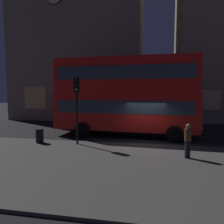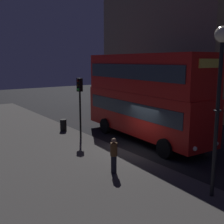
% 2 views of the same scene
% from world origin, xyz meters
% --- Properties ---
extents(ground_plane, '(80.00, 80.00, 0.00)m').
position_xyz_m(ground_plane, '(0.00, 0.00, 0.00)').
color(ground_plane, black).
extents(sidewalk_slab, '(44.00, 7.97, 0.12)m').
position_xyz_m(sidewalk_slab, '(0.00, -4.50, 0.06)').
color(sidewalk_slab, '#423F3D').
rests_on(sidewalk_slab, ground).
extents(building_with_clock, '(14.69, 8.33, 19.33)m').
position_xyz_m(building_with_clock, '(-8.28, 12.48, 9.66)').
color(building_with_clock, gray).
rests_on(building_with_clock, ground).
extents(double_decker_bus, '(10.29, 3.25, 5.55)m').
position_xyz_m(double_decker_bus, '(-1.54, 2.05, 3.08)').
color(double_decker_bus, red).
rests_on(double_decker_bus, ground).
extents(traffic_light_near_kerb, '(0.37, 0.39, 3.93)m').
position_xyz_m(traffic_light_near_kerb, '(-3.96, -1.32, 2.95)').
color(traffic_light_near_kerb, black).
rests_on(traffic_light_near_kerb, sidewalk_slab).
extents(pedestrian, '(0.32, 0.32, 1.63)m').
position_xyz_m(pedestrian, '(2.05, -2.95, 0.96)').
color(pedestrian, black).
rests_on(pedestrian, sidewalk_slab).
extents(litter_bin, '(0.46, 0.46, 0.85)m').
position_xyz_m(litter_bin, '(-6.33, -1.41, 0.54)').
color(litter_bin, black).
rests_on(litter_bin, sidewalk_slab).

